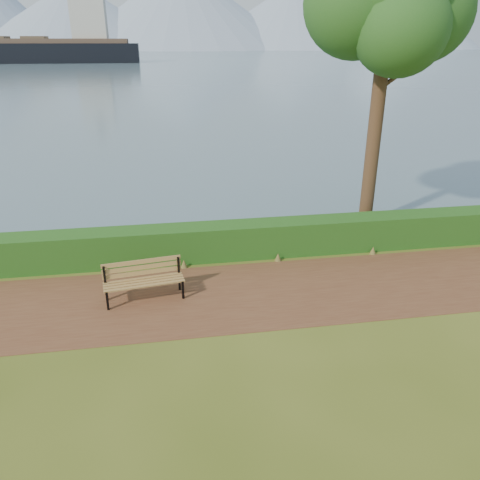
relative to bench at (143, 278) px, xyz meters
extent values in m
plane|color=#455317|center=(2.14, -0.54, -0.55)|extent=(140.00, 140.00, 0.00)
cube|color=#58301E|center=(2.14, -0.24, -0.55)|extent=(40.00, 3.40, 0.01)
cube|color=#1C4012|center=(2.14, 2.06, -0.05)|extent=(32.00, 0.85, 1.00)
cube|color=slate|center=(2.14, 259.46, -0.55)|extent=(700.00, 510.00, 0.00)
cone|color=#7D8EA7|center=(-57.86, 394.46, 23.45)|extent=(160.00, 160.00, 48.00)
cone|color=#7D8EA7|center=(22.14, 404.46, 30.45)|extent=(190.00, 190.00, 62.00)
cone|color=#7D8EA7|center=(112.14, 399.46, 24.45)|extent=(170.00, 170.00, 50.00)
cone|color=#7D8EA7|center=(202.14, 409.46, 28.45)|extent=(150.00, 150.00, 58.00)
cone|color=#7D8EA7|center=(-7.86, 429.46, 16.95)|extent=(120.00, 120.00, 35.00)
cone|color=#7D8EA7|center=(152.14, 424.46, 19.45)|extent=(130.00, 130.00, 40.00)
cube|color=black|center=(-0.84, -0.45, -0.31)|extent=(0.06, 0.07, 0.48)
cube|color=black|center=(-0.91, 0.01, -0.10)|extent=(0.06, 0.07, 0.92)
cube|color=black|center=(-0.87, -0.22, -0.11)|extent=(0.13, 0.56, 0.05)
cube|color=black|center=(0.93, -0.21, -0.31)|extent=(0.06, 0.07, 0.48)
cube|color=black|center=(0.87, 0.26, -0.10)|extent=(0.06, 0.07, 0.92)
cube|color=black|center=(0.90, 0.03, -0.11)|extent=(0.13, 0.56, 0.05)
cube|color=#96653A|center=(0.04, -0.30, -0.07)|extent=(1.91, 0.36, 0.04)
cube|color=#96653A|center=(0.02, -0.17, -0.07)|extent=(1.91, 0.36, 0.04)
cube|color=#96653A|center=(0.00, -0.03, -0.07)|extent=(1.91, 0.36, 0.04)
cube|color=#96653A|center=(-0.01, 0.10, -0.07)|extent=(1.91, 0.36, 0.04)
cube|color=#96653A|center=(-0.02, 0.17, 0.05)|extent=(1.91, 0.31, 0.11)
cube|color=#96653A|center=(-0.02, 0.17, 0.20)|extent=(1.91, 0.31, 0.11)
cube|color=#96653A|center=(-0.02, 0.17, 0.35)|extent=(1.91, 0.31, 0.11)
cylinder|color=#382516|center=(7.31, 3.71, 3.42)|extent=(0.44, 0.44, 7.95)
sphere|color=#1A4F1B|center=(8.36, 3.65, 6.07)|extent=(2.87, 2.87, 2.87)
sphere|color=#1A4F1B|center=(6.41, 3.83, 6.29)|extent=(3.09, 3.09, 3.09)
sphere|color=#1A4F1B|center=(7.33, 2.87, 5.63)|extent=(2.65, 2.65, 2.65)
cylinder|color=#382516|center=(7.81, 3.71, 4.30)|extent=(1.16, 0.13, 0.87)
cylinder|color=#382516|center=(6.87, 3.82, 4.86)|extent=(0.90, 0.42, 0.79)
cube|color=black|center=(-42.10, 143.80, 1.05)|extent=(74.56, 12.96, 7.44)
cube|color=brown|center=(-42.10, 143.80, 5.40)|extent=(68.59, 11.69, 1.27)
cube|color=beige|center=(-18.31, 144.21, 11.14)|extent=(9.71, 8.93, 11.69)
cube|color=brown|center=(-34.03, 143.94, 6.25)|extent=(6.49, 7.12, 0.85)
camera|label=1|loc=(0.69, -10.34, 5.29)|focal=35.00mm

